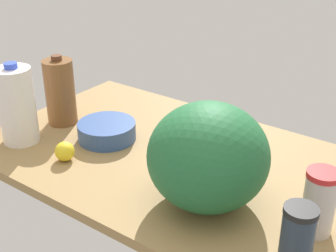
{
  "coord_description": "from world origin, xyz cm",
  "views": [
    {
      "loc": [
        -75.83,
        103.96,
        76.13
      ],
      "look_at": [
        0.0,
        0.0,
        13.0
      ],
      "focal_mm": 50.0,
      "sensor_mm": 36.0,
      "label": 1
    }
  ],
  "objects_px": {
    "watermelon": "(208,156)",
    "chocolate_milk_jug": "(60,92)",
    "milk_jug": "(17,105)",
    "tumbler_cup": "(319,202)",
    "lime_near_front": "(246,147)",
    "orange_beside_bowl": "(190,125)",
    "shaker_bottle": "(297,239)",
    "lemon_loose": "(65,151)",
    "mixing_bowl": "(107,131)"
  },
  "relations": [
    {
      "from": "watermelon",
      "to": "chocolate_milk_jug",
      "type": "xyz_separation_m",
      "value": [
        0.68,
        -0.12,
        -0.02
      ]
    },
    {
      "from": "watermelon",
      "to": "milk_jug",
      "type": "bearing_deg",
      "value": 5.27
    },
    {
      "from": "tumbler_cup",
      "to": "watermelon",
      "type": "bearing_deg",
      "value": 11.1
    },
    {
      "from": "tumbler_cup",
      "to": "lime_near_front",
      "type": "relative_size",
      "value": 2.8
    },
    {
      "from": "tumbler_cup",
      "to": "watermelon",
      "type": "relative_size",
      "value": 0.54
    },
    {
      "from": "milk_jug",
      "to": "orange_beside_bowl",
      "type": "bearing_deg",
      "value": -140.03
    },
    {
      "from": "shaker_bottle",
      "to": "lemon_loose",
      "type": "relative_size",
      "value": 2.66
    },
    {
      "from": "watermelon",
      "to": "lime_near_front",
      "type": "bearing_deg",
      "value": -83.59
    },
    {
      "from": "tumbler_cup",
      "to": "shaker_bottle",
      "type": "distance_m",
      "value": 0.15
    },
    {
      "from": "tumbler_cup",
      "to": "lime_near_front",
      "type": "distance_m",
      "value": 0.39
    },
    {
      "from": "chocolate_milk_jug",
      "to": "orange_beside_bowl",
      "type": "distance_m",
      "value": 0.47
    },
    {
      "from": "watermelon",
      "to": "orange_beside_bowl",
      "type": "distance_m",
      "value": 0.4
    },
    {
      "from": "watermelon",
      "to": "lemon_loose",
      "type": "height_order",
      "value": "watermelon"
    },
    {
      "from": "milk_jug",
      "to": "mixing_bowl",
      "type": "bearing_deg",
      "value": -141.73
    },
    {
      "from": "shaker_bottle",
      "to": "lemon_loose",
      "type": "xyz_separation_m",
      "value": [
        0.75,
        -0.03,
        -0.05
      ]
    },
    {
      "from": "chocolate_milk_jug",
      "to": "lime_near_front",
      "type": "xyz_separation_m",
      "value": [
        -0.65,
        -0.17,
        -0.09
      ]
    },
    {
      "from": "mixing_bowl",
      "to": "milk_jug",
      "type": "height_order",
      "value": "milk_jug"
    },
    {
      "from": "tumbler_cup",
      "to": "watermelon",
      "type": "distance_m",
      "value": 0.29
    },
    {
      "from": "tumbler_cup",
      "to": "milk_jug",
      "type": "relative_size",
      "value": 0.62
    },
    {
      "from": "shaker_bottle",
      "to": "lime_near_front",
      "type": "distance_m",
      "value": 0.5
    },
    {
      "from": "mixing_bowl",
      "to": "chocolate_milk_jug",
      "type": "xyz_separation_m",
      "value": [
        0.22,
        -0.0,
        0.09
      ]
    },
    {
      "from": "chocolate_milk_jug",
      "to": "lime_near_front",
      "type": "bearing_deg",
      "value": -165.4
    },
    {
      "from": "tumbler_cup",
      "to": "lime_near_front",
      "type": "xyz_separation_m",
      "value": [
        0.31,
        -0.23,
        -0.05
      ]
    },
    {
      "from": "tumbler_cup",
      "to": "mixing_bowl",
      "type": "relative_size",
      "value": 0.87
    },
    {
      "from": "chocolate_milk_jug",
      "to": "lemon_loose",
      "type": "xyz_separation_m",
      "value": [
        -0.21,
        0.18,
        -0.09
      ]
    },
    {
      "from": "milk_jug",
      "to": "chocolate_milk_jug",
      "type": "height_order",
      "value": "milk_jug"
    },
    {
      "from": "tumbler_cup",
      "to": "chocolate_milk_jug",
      "type": "bearing_deg",
      "value": -3.72
    },
    {
      "from": "tumbler_cup",
      "to": "orange_beside_bowl",
      "type": "distance_m",
      "value": 0.58
    },
    {
      "from": "orange_beside_bowl",
      "to": "lemon_loose",
      "type": "relative_size",
      "value": 1.26
    },
    {
      "from": "milk_jug",
      "to": "chocolate_milk_jug",
      "type": "bearing_deg",
      "value": -91.39
    },
    {
      "from": "mixing_bowl",
      "to": "orange_beside_bowl",
      "type": "xyz_separation_m",
      "value": [
        -0.21,
        -0.19,
        0.01
      ]
    },
    {
      "from": "orange_beside_bowl",
      "to": "lemon_loose",
      "type": "height_order",
      "value": "orange_beside_bowl"
    },
    {
      "from": "milk_jug",
      "to": "lemon_loose",
      "type": "height_order",
      "value": "milk_jug"
    },
    {
      "from": "orange_beside_bowl",
      "to": "lemon_loose",
      "type": "distance_m",
      "value": 0.43
    },
    {
      "from": "mixing_bowl",
      "to": "chocolate_milk_jug",
      "type": "relative_size",
      "value": 0.77
    },
    {
      "from": "shaker_bottle",
      "to": "chocolate_milk_jug",
      "type": "bearing_deg",
      "value": -12.65
    },
    {
      "from": "orange_beside_bowl",
      "to": "watermelon",
      "type": "bearing_deg",
      "value": 130.17
    },
    {
      "from": "watermelon",
      "to": "orange_beside_bowl",
      "type": "relative_size",
      "value": 4.1
    },
    {
      "from": "mixing_bowl",
      "to": "orange_beside_bowl",
      "type": "height_order",
      "value": "orange_beside_bowl"
    },
    {
      "from": "tumbler_cup",
      "to": "shaker_bottle",
      "type": "relative_size",
      "value": 1.04
    },
    {
      "from": "chocolate_milk_jug",
      "to": "orange_beside_bowl",
      "type": "bearing_deg",
      "value": -156.9
    },
    {
      "from": "tumbler_cup",
      "to": "orange_beside_bowl",
      "type": "relative_size",
      "value": 2.2
    },
    {
      "from": "milk_jug",
      "to": "orange_beside_bowl",
      "type": "relative_size",
      "value": 3.54
    },
    {
      "from": "orange_beside_bowl",
      "to": "chocolate_milk_jug",
      "type": "bearing_deg",
      "value": 23.1
    },
    {
      "from": "lemon_loose",
      "to": "lime_near_front",
      "type": "bearing_deg",
      "value": -141.12
    },
    {
      "from": "chocolate_milk_jug",
      "to": "lime_near_front",
      "type": "distance_m",
      "value": 0.68
    },
    {
      "from": "lemon_loose",
      "to": "shaker_bottle",
      "type": "bearing_deg",
      "value": 177.52
    },
    {
      "from": "milk_jug",
      "to": "lemon_loose",
      "type": "bearing_deg",
      "value": 178.9
    },
    {
      "from": "watermelon",
      "to": "orange_beside_bowl",
      "type": "bearing_deg",
      "value": -49.83
    },
    {
      "from": "lime_near_front",
      "to": "orange_beside_bowl",
      "type": "xyz_separation_m",
      "value": [
        0.22,
        -0.01,
        0.01
      ]
    }
  ]
}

